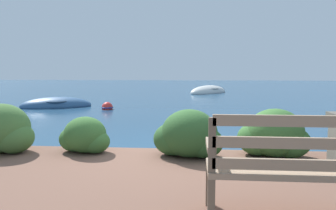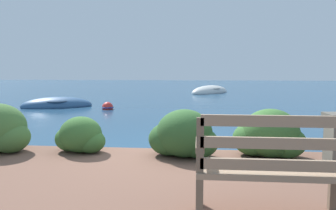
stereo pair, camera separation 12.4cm
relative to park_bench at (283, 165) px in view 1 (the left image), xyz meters
The scene contains 9 objects.
ground_plane 2.76m from the park_bench, 113.56° to the left, with size 80.00×80.00×0.00m.
park_bench is the anchor object (origin of this frame).
hedge_clump_far_left 4.26m from the park_bench, 151.63° to the left, with size 1.11×0.80×0.76m.
hedge_clump_left 3.23m from the park_bench, 139.20° to the left, with size 0.82×0.59×0.56m.
hedge_clump_centre 2.16m from the park_bench, 112.74° to the left, with size 1.03×0.74×0.70m.
hedge_clump_right 2.15m from the park_bench, 78.60° to the left, with size 1.04×0.75×0.71m.
rowboat_nearest 11.63m from the park_bench, 122.48° to the left, with size 2.97×2.18×0.71m.
rowboat_mid 18.12m from the park_bench, 89.61° to the left, with size 3.04×3.47×0.85m.
mooring_buoy 10.11m from the park_bench, 113.47° to the left, with size 0.45×0.45×0.41m.
Camera 1 is at (0.32, -5.19, 1.50)m, focal length 35.00 mm.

